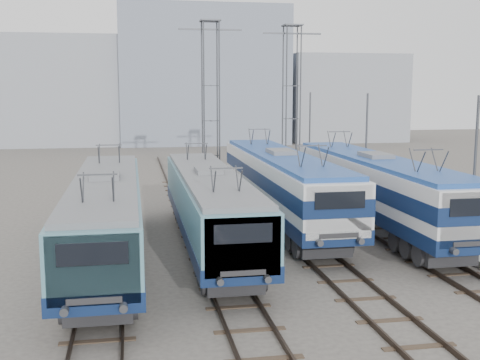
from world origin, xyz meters
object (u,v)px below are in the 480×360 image
object	(u,v)px
mast_rear	(310,136)
catenary_tower_east	(291,97)
locomotive_far_left	(106,213)
locomotive_center_right	(282,180)
locomotive_center_left	(209,203)
locomotive_far_right	(376,185)
mast_front	(474,179)
catenary_tower_west	(211,98)
mast_mid	(366,151)

from	to	relation	value
mast_rear	catenary_tower_east	bearing A→B (deg)	-136.40
mast_rear	locomotive_far_left	bearing A→B (deg)	-124.79
locomotive_center_right	catenary_tower_east	world-z (taller)	catenary_tower_east
locomotive_center_left	locomotive_far_left	bearing A→B (deg)	-160.20
locomotive_center_left	catenary_tower_east	xyz separation A→B (m)	(8.75, 18.47, 4.49)
locomotive_far_right	catenary_tower_east	size ratio (longest dim) A/B	1.54
locomotive_far_right	locomotive_far_left	bearing A→B (deg)	-163.40
locomotive_far_right	catenary_tower_east	distance (m)	16.63
locomotive_far_left	mast_rear	bearing A→B (deg)	55.21
catenary_tower_east	locomotive_center_right	bearing A→B (deg)	-106.94
locomotive_far_right	mast_front	distance (m)	6.32
catenary_tower_west	catenary_tower_east	bearing A→B (deg)	17.10
catenary_tower_east	mast_rear	size ratio (longest dim) A/B	1.71
locomotive_center_left	locomotive_center_right	bearing A→B (deg)	45.13
catenary_tower_west	locomotive_center_left	bearing A→B (deg)	-97.78
catenary_tower_west	mast_mid	xyz separation A→B (m)	(8.60, -8.00, -3.14)
locomotive_center_left	locomotive_far_right	size ratio (longest dim) A/B	0.93
locomotive_far_left	catenary_tower_east	size ratio (longest dim) A/B	1.47
mast_front	mast_rear	xyz separation A→B (m)	(0.00, 24.00, 0.00)
locomotive_far_left	catenary_tower_west	size ratio (longest dim) A/B	1.47
locomotive_center_right	catenary_tower_east	bearing A→B (deg)	73.06
locomotive_center_left	mast_mid	size ratio (longest dim) A/B	2.46
locomotive_far_left	locomotive_center_right	world-z (taller)	locomotive_center_right
locomotive_center_right	locomotive_center_left	bearing A→B (deg)	-134.87
locomotive_center_right	mast_front	distance (m)	10.31
locomotive_center_right	catenary_tower_west	xyz separation A→B (m)	(-2.25, 11.95, 4.25)
locomotive_center_left	locomotive_center_right	world-z (taller)	locomotive_center_right
locomotive_far_right	mast_front	world-z (taller)	mast_front
locomotive_far_right	mast_mid	distance (m)	6.45
locomotive_far_left	mast_mid	world-z (taller)	mast_mid
locomotive_far_left	mast_front	size ratio (longest dim) A/B	2.53
locomotive_far_left	mast_front	xyz separation A→B (m)	(15.35, -1.91, 1.29)
locomotive_far_left	locomotive_center_right	size ratio (longest dim) A/B	0.94
locomotive_far_left	locomotive_center_left	distance (m)	4.78
locomotive_center_right	locomotive_far_right	size ratio (longest dim) A/B	1.01
locomotive_center_left	mast_mid	bearing A→B (deg)	37.99
locomotive_far_left	mast_mid	distance (m)	18.42
catenary_tower_east	mast_front	distance (m)	22.32
locomotive_center_left	mast_rear	distance (m)	23.21
locomotive_center_right	mast_front	xyz separation A→B (m)	(6.35, -8.05, 1.11)
locomotive_center_right	mast_mid	distance (m)	7.56
locomotive_center_left	locomotive_center_right	xyz separation A→B (m)	(4.50, 4.52, 0.24)
catenary_tower_east	mast_mid	xyz separation A→B (m)	(2.10, -10.00, -3.14)
catenary_tower_west	catenary_tower_east	size ratio (longest dim) A/B	1.00
locomotive_center_left	locomotive_center_right	size ratio (longest dim) A/B	0.92
locomotive_center_left	catenary_tower_east	bearing A→B (deg)	64.66
mast_front	mast_rear	distance (m)	24.00
mast_mid	mast_rear	xyz separation A→B (m)	(0.00, 12.00, 0.00)
mast_rear	mast_mid	bearing A→B (deg)	-90.00
locomotive_far_right	mast_rear	size ratio (longest dim) A/B	2.65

